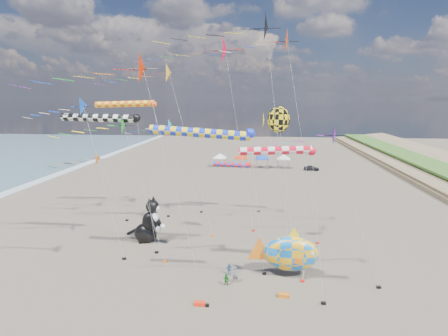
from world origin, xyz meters
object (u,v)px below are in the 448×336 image
Objects in this scene: child_blue at (229,269)px; parked_car at (311,168)px; cat_inflatable at (148,219)px; child_green at (226,280)px; person_adult at (235,275)px; fish_inflatable at (290,253)px.

parked_car is (14.45, 49.93, 0.03)m from child_blue.
child_blue is 51.98m from parked_car.
child_green is (9.76, -8.74, -2.13)m from cat_inflatable.
parked_car is (13.77, 51.28, -0.16)m from person_adult.
fish_inflatable is at bearing 5.50° from person_adult.
cat_inflatable reaches higher than parked_car.
child_green is 0.97× the size of child_blue.
cat_inflatable is at bearing 128.37° from person_adult.
fish_inflatable reaches higher than parked_car.
fish_inflatable is 6.31m from child_green.
child_green is 1.95m from child_blue.
cat_inflatable is 4.93× the size of child_green.
cat_inflatable is 4.77× the size of child_blue.
cat_inflatable is 12.15m from child_blue.
parked_car reaches higher than child_blue.
cat_inflatable is at bearing 159.52° from child_green.
parked_car is (14.54, 51.88, 0.05)m from child_green.
cat_inflatable is 49.56m from parked_car.
person_adult is 0.99m from child_green.
child_green is at bearing -28.96° from cat_inflatable.
fish_inflatable is at bearing 178.10° from parked_car.
child_blue reaches higher than child_green.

